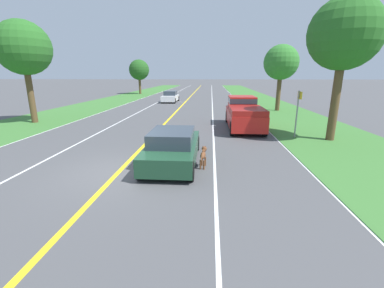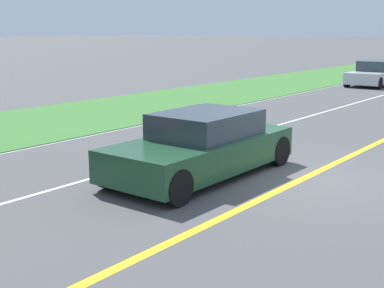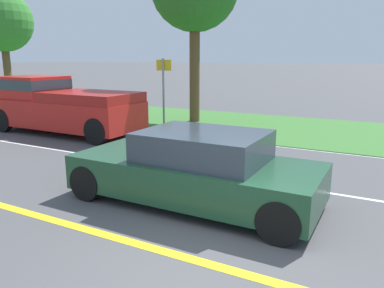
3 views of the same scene
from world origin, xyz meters
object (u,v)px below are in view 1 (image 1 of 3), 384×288
Objects in this scene: oncoming_car at (170,97)px; roadside_tree_left_near at (23,48)px; ego_car at (173,147)px; roadside_tree_right_near at (345,35)px; dog at (203,155)px; street_sign at (298,109)px; roadside_tree_left_far at (139,70)px; pickup_truck at (244,113)px; roadside_tree_right_far at (281,63)px.

roadside_tree_left_near is (-7.70, -15.66, 4.52)m from oncoming_car.
ego_car is 0.64× the size of roadside_tree_right_near.
dog is 7.20m from street_sign.
ego_car is at bearing -72.94° from roadside_tree_left_far.
roadside_tree_right_near reaches higher than oncoming_car.
roadside_tree_left_near is 1.16× the size of roadside_tree_left_far.
roadside_tree_right_near is (11.71, -19.54, 4.65)m from oncoming_car.
ego_car is 1.73× the size of street_sign.
street_sign is (6.22, 4.65, 1.00)m from ego_car.
pickup_truck is 15.72m from roadside_tree_left_near.
pickup_truck is 18.01m from oncoming_car.
oncoming_car is at bearing 146.99° from roadside_tree_right_far.
roadside_tree_right_far reaches higher than ego_car.
pickup_truck is 1.29× the size of oncoming_car.
street_sign is (4.99, 5.06, 1.16)m from dog.
street_sign is (17.76, -32.97, -2.64)m from roadside_tree_left_far.
roadside_tree_right_far reaches higher than pickup_truck.
street_sign reaches higher than pickup_truck.
pickup_truck is at bearing 143.75° from roadside_tree_right_near.
roadside_tree_right_far is (6.80, 16.52, 4.04)m from dog.
roadside_tree_right_near is 2.72× the size of street_sign.
oncoming_car is 16.28m from roadside_tree_left_far.
street_sign is at bearing 36.78° from ego_car.
oncoming_car is at bearing 120.95° from roadside_tree_right_near.
roadside_tree_left_near is at bearing 177.21° from pickup_truck.
roadside_tree_right_far reaches higher than dog.
ego_car is 0.64× the size of roadside_tree_left_near.
roadside_tree_left_far is at bearing -60.69° from oncoming_car.
dog is 0.24× the size of oncoming_car.
roadside_tree_left_far is (-19.49, 33.38, -1.04)m from roadside_tree_right_near.
roadside_tree_left_near is at bearing -89.85° from roadside_tree_left_far.
roadside_tree_right_near is 1.15× the size of roadside_tree_right_far.
ego_car is at bearing -116.48° from roadside_tree_right_far.
roadside_tree_right_near reaches higher than roadside_tree_right_far.
roadside_tree_right_near is at bearing -13.37° from street_sign.
dog is 9.49m from roadside_tree_right_near.
roadside_tree_left_near is at bearing 144.72° from ego_car.
oncoming_car is 21.60m from street_sign.
ego_car is at bearing -35.28° from roadside_tree_left_near.
pickup_truck is at bearing 78.56° from dog.
roadside_tree_left_near is (-12.70, 8.52, 4.70)m from dog.
dog is at bearing -71.44° from roadside_tree_left_far.
roadside_tree_left_near is at bearing 63.83° from oncoming_car.
roadside_tree_right_far is (0.08, 11.87, -0.79)m from roadside_tree_right_near.
roadside_tree_right_far is 2.37× the size of street_sign.
pickup_truck is 0.79× the size of roadside_tree_right_near.
roadside_tree_left_far is at bearing 90.15° from roadside_tree_left_near.
oncoming_car is 0.61× the size of roadside_tree_right_near.
pickup_truck reaches higher than ego_car.
roadside_tree_right_far is at bearing 89.60° from roadside_tree_right_near.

